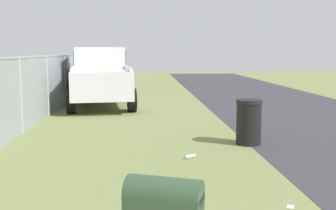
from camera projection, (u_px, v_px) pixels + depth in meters
pickup_truck at (100, 75)px, 14.42m from camera, size 5.03×2.66×2.09m
trash_bin at (249, 122)px, 8.45m from camera, size 0.54×0.54×0.95m
fence_section at (0, 99)px, 8.13m from camera, size 18.77×0.07×1.84m
litter_bottle_near_hydrant at (190, 156)px, 7.39m from camera, size 0.18×0.22×0.07m
litter_wrapper_midfield_a at (290, 207)px, 5.09m from camera, size 0.14×0.13×0.01m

